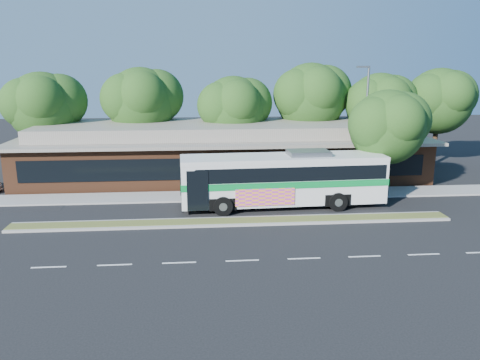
# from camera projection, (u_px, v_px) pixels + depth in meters

# --- Properties ---
(ground) EXTENTS (120.00, 120.00, 0.00)m
(ground) POSITION_uv_depth(u_px,v_px,m) (235.00, 226.00, 27.18)
(ground) COLOR black
(ground) RESTS_ON ground
(median_strip) EXTENTS (26.00, 1.10, 0.15)m
(median_strip) POSITION_uv_depth(u_px,v_px,m) (234.00, 221.00, 27.74)
(median_strip) COLOR #4B5323
(median_strip) RESTS_ON ground
(sidewalk) EXTENTS (44.00, 2.60, 0.12)m
(sidewalk) POSITION_uv_depth(u_px,v_px,m) (228.00, 195.00, 33.36)
(sidewalk) COLOR gray
(sidewalk) RESTS_ON ground
(plaza_building) EXTENTS (33.20, 11.20, 4.45)m
(plaza_building) POSITION_uv_depth(u_px,v_px,m) (223.00, 151.00, 39.25)
(plaza_building) COLOR #582F1B
(plaza_building) RESTS_ON ground
(lamp_post) EXTENTS (0.93, 0.18, 9.07)m
(lamp_post) POSITION_uv_depth(u_px,v_px,m) (365.00, 127.00, 32.61)
(lamp_post) COLOR slate
(lamp_post) RESTS_ON ground
(tree_bg_a) EXTENTS (6.47, 5.80, 8.63)m
(tree_bg_a) POSITION_uv_depth(u_px,v_px,m) (49.00, 105.00, 39.26)
(tree_bg_a) COLOR black
(tree_bg_a) RESTS_ON ground
(tree_bg_b) EXTENTS (6.69, 6.00, 9.00)m
(tree_bg_b) POSITION_uv_depth(u_px,v_px,m) (146.00, 100.00, 40.82)
(tree_bg_b) COLOR black
(tree_bg_b) RESTS_ON ground
(tree_bg_c) EXTENTS (6.24, 5.60, 8.26)m
(tree_bg_c) POSITION_uv_depth(u_px,v_px,m) (238.00, 107.00, 40.62)
(tree_bg_c) COLOR black
(tree_bg_c) RESTS_ON ground
(tree_bg_d) EXTENTS (6.91, 6.20, 9.37)m
(tree_bg_d) POSITION_uv_depth(u_px,v_px,m) (315.00, 96.00, 41.98)
(tree_bg_d) COLOR black
(tree_bg_d) RESTS_ON ground
(tree_bg_e) EXTENTS (6.47, 5.80, 8.50)m
(tree_bg_e) POSITION_uv_depth(u_px,v_px,m) (383.00, 104.00, 41.65)
(tree_bg_e) COLOR black
(tree_bg_e) RESTS_ON ground
(tree_bg_f) EXTENTS (6.69, 6.00, 8.92)m
(tree_bg_f) POSITION_uv_depth(u_px,v_px,m) (443.00, 99.00, 43.04)
(tree_bg_f) COLOR black
(tree_bg_f) RESTS_ON ground
(transit_bus) EXTENTS (13.42, 3.54, 3.73)m
(transit_bus) POSITION_uv_depth(u_px,v_px,m) (284.00, 176.00, 30.45)
(transit_bus) COLOR silver
(transit_bus) RESTS_ON ground
(sidewalk_tree) EXTENTS (5.75, 5.16, 7.52)m
(sidewalk_tree) POSITION_uv_depth(u_px,v_px,m) (392.00, 125.00, 32.41)
(sidewalk_tree) COLOR black
(sidewalk_tree) RESTS_ON ground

